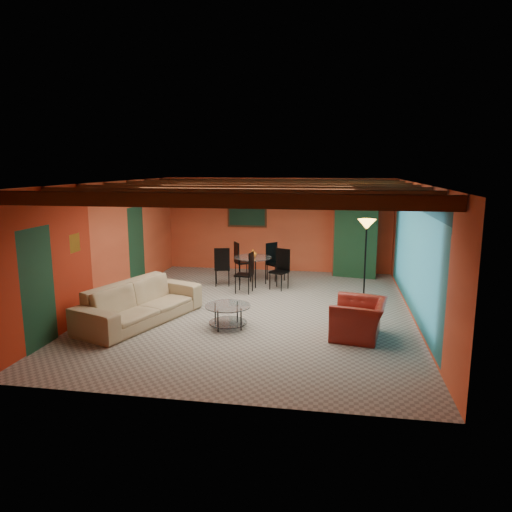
% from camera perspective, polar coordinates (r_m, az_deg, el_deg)
% --- Properties ---
extents(room, '(6.52, 8.01, 2.71)m').
position_cam_1_polar(room, '(9.78, -0.09, 6.89)').
color(room, gray).
rests_on(room, ground).
extents(sofa, '(1.90, 2.87, 0.78)m').
position_cam_1_polar(sofa, '(9.60, -13.80, -5.48)').
color(sofa, '#9B8564').
rests_on(sofa, ground).
extents(armchair, '(1.08, 1.18, 0.68)m').
position_cam_1_polar(armchair, '(8.72, 12.32, -7.44)').
color(armchair, maroon).
rests_on(armchair, ground).
extents(coffee_table, '(1.12, 1.12, 0.44)m').
position_cam_1_polar(coffee_table, '(9.06, -3.42, -7.27)').
color(coffee_table, white).
rests_on(coffee_table, ground).
extents(dining_table, '(2.57, 2.57, 1.01)m').
position_cam_1_polar(dining_table, '(12.14, -0.38, -1.17)').
color(dining_table, silver).
rests_on(dining_table, ground).
extents(armoire, '(1.21, 0.75, 1.97)m').
position_cam_1_polar(armoire, '(13.38, 11.87, 1.80)').
color(armoire, maroon).
rests_on(armoire, ground).
extents(floor_lamp, '(0.48, 0.48, 1.92)m').
position_cam_1_polar(floor_lamp, '(10.56, 13.05, -0.77)').
color(floor_lamp, black).
rests_on(floor_lamp, ground).
extents(ceiling_fan, '(1.50, 1.50, 0.44)m').
position_cam_1_polar(ceiling_fan, '(9.67, -0.20, 6.84)').
color(ceiling_fan, '#472614').
rests_on(ceiling_fan, ceiling).
extents(painting, '(1.05, 0.03, 0.65)m').
position_cam_1_polar(painting, '(13.77, -1.10, 5.08)').
color(painting, black).
rests_on(painting, wall_back).
extents(potted_plant, '(0.52, 0.49, 0.47)m').
position_cam_1_polar(potted_plant, '(13.24, 12.08, 7.02)').
color(potted_plant, '#26661E').
rests_on(potted_plant, armoire).
extents(vase, '(0.20, 0.20, 0.20)m').
position_cam_1_polar(vase, '(12.03, -0.38, 1.66)').
color(vase, orange).
rests_on(vase, dining_table).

